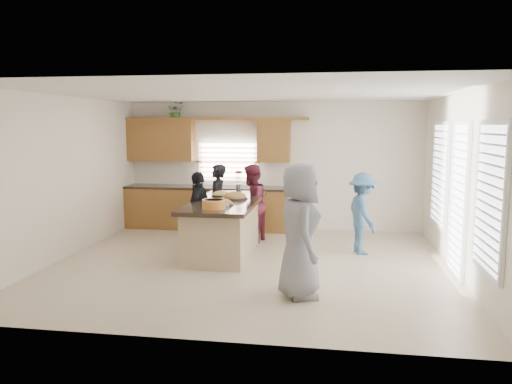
% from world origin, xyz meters
% --- Properties ---
extents(floor, '(6.50, 6.50, 0.00)m').
position_xyz_m(floor, '(0.00, 0.00, 0.00)').
color(floor, beige).
rests_on(floor, ground).
extents(room_shell, '(6.52, 6.02, 2.81)m').
position_xyz_m(room_shell, '(0.00, 0.00, 1.90)').
color(room_shell, silver).
rests_on(room_shell, ground).
extents(back_cabinetry, '(4.08, 0.66, 2.46)m').
position_xyz_m(back_cabinetry, '(-1.47, 2.73, 0.91)').
color(back_cabinetry, brown).
rests_on(back_cabinetry, ground).
extents(right_wall_glazing, '(0.06, 4.00, 2.25)m').
position_xyz_m(right_wall_glazing, '(3.22, -0.13, 1.34)').
color(right_wall_glazing, white).
rests_on(right_wall_glazing, ground).
extents(island, '(1.16, 2.71, 0.95)m').
position_xyz_m(island, '(-0.58, 0.75, 0.45)').
color(island, tan).
rests_on(island, ground).
extents(platter_front, '(0.41, 0.41, 0.17)m').
position_xyz_m(platter_front, '(-0.53, 0.22, 0.98)').
color(platter_front, black).
rests_on(platter_front, island).
extents(platter_mid, '(0.48, 0.48, 0.19)m').
position_xyz_m(platter_mid, '(-0.45, 0.98, 0.98)').
color(platter_mid, black).
rests_on(platter_mid, island).
extents(platter_back, '(0.36, 0.36, 0.15)m').
position_xyz_m(platter_back, '(-0.78, 1.27, 0.98)').
color(platter_back, black).
rests_on(platter_back, island).
extents(salad_bowl, '(0.38, 0.38, 0.15)m').
position_xyz_m(salad_bowl, '(-0.57, -0.17, 1.03)').
color(salad_bowl, orange).
rests_on(salad_bowl, island).
extents(clear_cup, '(0.09, 0.09, 0.10)m').
position_xyz_m(clear_cup, '(-0.32, -0.36, 1.00)').
color(clear_cup, white).
rests_on(clear_cup, island).
extents(plate_stack, '(0.21, 0.21, 0.05)m').
position_xyz_m(plate_stack, '(-0.58, 1.49, 0.97)').
color(plate_stack, '#AB87C5').
rests_on(plate_stack, island).
extents(flower_vase, '(0.14, 0.14, 0.43)m').
position_xyz_m(flower_vase, '(-0.55, 1.90, 1.18)').
color(flower_vase, silver).
rests_on(flower_vase, island).
extents(potted_plant, '(0.44, 0.41, 0.40)m').
position_xyz_m(potted_plant, '(-2.14, 2.82, 2.60)').
color(potted_plant, '#3A6D2B').
rests_on(potted_plant, back_cabinetry).
extents(woman_left_back, '(0.44, 0.60, 1.53)m').
position_xyz_m(woman_left_back, '(-0.93, 1.57, 0.77)').
color(woman_left_back, black).
rests_on(woman_left_back, ground).
extents(woman_left_mid, '(0.72, 0.85, 1.54)m').
position_xyz_m(woman_left_mid, '(-0.23, 1.54, 0.77)').
color(woman_left_mid, maroon).
rests_on(woman_left_mid, ground).
extents(woman_left_front, '(0.42, 0.88, 1.46)m').
position_xyz_m(woman_left_front, '(-1.09, 0.80, 0.73)').
color(woman_left_front, black).
rests_on(woman_left_front, ground).
extents(woman_right_back, '(0.80, 1.06, 1.46)m').
position_xyz_m(woman_right_back, '(1.87, 1.01, 0.73)').
color(woman_right_back, '#3C6083').
rests_on(woman_right_back, ground).
extents(woman_right_front, '(0.78, 1.00, 1.80)m').
position_xyz_m(woman_right_front, '(0.91, -1.44, 0.90)').
color(woman_right_front, slate).
rests_on(woman_right_front, ground).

